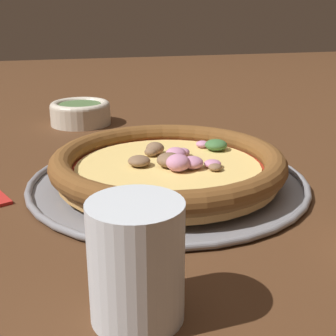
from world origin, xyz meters
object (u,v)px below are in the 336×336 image
drinking_cup (136,262)px  bowl_far (80,112)px  pizza (168,165)px  pizza_tray (168,182)px

drinking_cup → bowl_far: bearing=88.9°
drinking_cup → pizza: bearing=70.1°
bowl_far → pizza_tray: bearing=-77.5°
pizza_tray → pizza: size_ratio=1.19×
pizza_tray → pizza: 0.02m
pizza → pizza_tray: bearing=-155.0°
pizza_tray → bowl_far: 0.36m
pizza_tray → drinking_cup: bearing=-109.8°
pizza → drinking_cup: drinking_cup is taller
pizza_tray → bowl_far: size_ratio=3.10×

